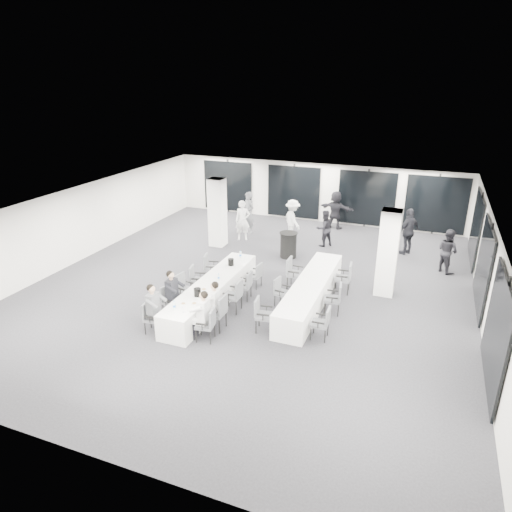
{
  "coord_description": "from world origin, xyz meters",
  "views": [
    {
      "loc": [
        5.17,
        -12.96,
        6.56
      ],
      "look_at": [
        0.21,
        -0.2,
        1.17
      ],
      "focal_mm": 32.0,
      "sensor_mm": 36.0,
      "label": 1
    }
  ],
  "objects_px": {
    "chair_main_left_fourth": "(196,278)",
    "standing_guest_f": "(336,207)",
    "chair_main_left_far": "(210,266)",
    "standing_guest_a": "(243,218)",
    "standing_guest_d": "(409,228)",
    "chair_main_left_second": "(170,299)",
    "banquet_table_main": "(212,293)",
    "chair_main_right_second": "(218,310)",
    "ice_bucket_far": "(231,262)",
    "chair_side_left_far": "(293,271)",
    "standing_guest_c": "(293,217)",
    "chair_main_right_near": "(208,323)",
    "chair_side_left_near": "(262,313)",
    "standing_guest_g": "(248,210)",
    "chair_side_right_near": "(323,321)",
    "chair_main_right_mid": "(235,294)",
    "chair_side_left_mid": "(281,290)",
    "chair_main_left_mid": "(183,287)",
    "standing_guest_h": "(448,248)",
    "standing_guest_e": "(390,223)",
    "chair_main_right_fourth": "(246,284)",
    "chair_main_left_near": "(151,315)",
    "ice_bucket_near": "(197,292)",
    "banquet_table_side": "(311,292)",
    "chair_side_right_mid": "(335,297)",
    "chair_side_right_far": "(345,276)",
    "standing_guest_b": "(324,226)",
    "chair_main_right_far": "(256,274)",
    "cocktail_table": "(288,245)"
  },
  "relations": [
    {
      "from": "ice_bucket_far",
      "to": "standing_guest_d",
      "type": "bearing_deg",
      "value": 45.05
    },
    {
      "from": "chair_main_right_mid",
      "to": "standing_guest_e",
      "type": "xyz_separation_m",
      "value": [
        3.63,
        7.86,
        0.3
      ]
    },
    {
      "from": "banquet_table_side",
      "to": "chair_main_right_mid",
      "type": "xyz_separation_m",
      "value": [
        -1.97,
        -1.31,
        0.2
      ]
    },
    {
      "from": "chair_side_left_far",
      "to": "standing_guest_f",
      "type": "xyz_separation_m",
      "value": [
        -0.06,
        6.84,
        0.41
      ]
    },
    {
      "from": "standing_guest_g",
      "to": "standing_guest_h",
      "type": "distance_m",
      "value": 8.4
    },
    {
      "from": "banquet_table_main",
      "to": "chair_main_right_second",
      "type": "relative_size",
      "value": 4.87
    },
    {
      "from": "standing_guest_a",
      "to": "chair_main_left_fourth",
      "type": "bearing_deg",
      "value": -108.41
    },
    {
      "from": "banquet_table_main",
      "to": "chair_main_right_second",
      "type": "height_order",
      "value": "chair_main_right_second"
    },
    {
      "from": "standing_guest_e",
      "to": "chair_main_left_second",
      "type": "bearing_deg",
      "value": 162.94
    },
    {
      "from": "chair_main_left_mid",
      "to": "chair_side_right_near",
      "type": "relative_size",
      "value": 1.05
    },
    {
      "from": "ice_bucket_far",
      "to": "chair_side_left_far",
      "type": "bearing_deg",
      "value": 18.17
    },
    {
      "from": "chair_main_left_second",
      "to": "banquet_table_side",
      "type": "bearing_deg",
      "value": 136.39
    },
    {
      "from": "chair_side_left_near",
      "to": "standing_guest_e",
      "type": "relative_size",
      "value": 0.55
    },
    {
      "from": "chair_main_right_second",
      "to": "chair_main_right_far",
      "type": "relative_size",
      "value": 1.19
    },
    {
      "from": "chair_main_right_fourth",
      "to": "standing_guest_b",
      "type": "relative_size",
      "value": 0.53
    },
    {
      "from": "chair_main_left_far",
      "to": "chair_main_right_far",
      "type": "xyz_separation_m",
      "value": [
        1.66,
        0.08,
        -0.05
      ]
    },
    {
      "from": "chair_main_left_fourth",
      "to": "standing_guest_g",
      "type": "relative_size",
      "value": 0.44
    },
    {
      "from": "chair_main_left_far",
      "to": "chair_side_right_near",
      "type": "relative_size",
      "value": 1.04
    },
    {
      "from": "chair_main_right_fourth",
      "to": "chair_main_left_mid",
      "type": "bearing_deg",
      "value": 116.54
    },
    {
      "from": "standing_guest_c",
      "to": "standing_guest_e",
      "type": "height_order",
      "value": "standing_guest_c"
    },
    {
      "from": "standing_guest_a",
      "to": "standing_guest_h",
      "type": "distance_m",
      "value": 8.17
    },
    {
      "from": "chair_side_right_near",
      "to": "standing_guest_c",
      "type": "bearing_deg",
      "value": 21.34
    },
    {
      "from": "standing_guest_a",
      "to": "standing_guest_e",
      "type": "bearing_deg",
      "value": -8.29
    },
    {
      "from": "chair_main_right_near",
      "to": "chair_main_right_fourth",
      "type": "height_order",
      "value": "chair_main_right_near"
    },
    {
      "from": "chair_side_left_mid",
      "to": "ice_bucket_far",
      "type": "height_order",
      "value": "ice_bucket_far"
    },
    {
      "from": "chair_side_right_mid",
      "to": "ice_bucket_far",
      "type": "relative_size",
      "value": 4.18
    },
    {
      "from": "standing_guest_e",
      "to": "chair_main_right_fourth",
      "type": "bearing_deg",
      "value": 166.62
    },
    {
      "from": "chair_main_right_mid",
      "to": "chair_side_left_mid",
      "type": "bearing_deg",
      "value": -53.41
    },
    {
      "from": "chair_main_left_fourth",
      "to": "standing_guest_f",
      "type": "bearing_deg",
      "value": 147.67
    },
    {
      "from": "chair_side_right_far",
      "to": "standing_guest_f",
      "type": "bearing_deg",
      "value": 9.14
    },
    {
      "from": "cocktail_table",
      "to": "chair_main_left_far",
      "type": "xyz_separation_m",
      "value": [
        -1.82,
        -3.11,
        0.04
      ]
    },
    {
      "from": "chair_main_left_mid",
      "to": "standing_guest_f",
      "type": "height_order",
      "value": "standing_guest_f"
    },
    {
      "from": "chair_main_right_second",
      "to": "standing_guest_d",
      "type": "xyz_separation_m",
      "value": [
        4.42,
        7.96,
        0.47
      ]
    },
    {
      "from": "banquet_table_side",
      "to": "standing_guest_b",
      "type": "bearing_deg",
      "value": 99.01
    },
    {
      "from": "chair_main_left_near",
      "to": "standing_guest_b",
      "type": "xyz_separation_m",
      "value": [
        2.8,
        8.47,
        0.36
      ]
    },
    {
      "from": "chair_main_right_mid",
      "to": "standing_guest_e",
      "type": "relative_size",
      "value": 0.58
    },
    {
      "from": "standing_guest_c",
      "to": "chair_main_right_near",
      "type": "bearing_deg",
      "value": 139.16
    },
    {
      "from": "chair_main_left_fourth",
      "to": "chair_main_left_far",
      "type": "height_order",
      "value": "chair_main_left_far"
    },
    {
      "from": "chair_side_left_near",
      "to": "standing_guest_g",
      "type": "relative_size",
      "value": 0.45
    },
    {
      "from": "banquet_table_main",
      "to": "banquet_table_side",
      "type": "relative_size",
      "value": 1.0
    },
    {
      "from": "banquet_table_main",
      "to": "chair_side_left_far",
      "type": "bearing_deg",
      "value": 46.0
    },
    {
      "from": "cocktail_table",
      "to": "chair_main_right_near",
      "type": "xyz_separation_m",
      "value": [
        -0.16,
        -6.54,
        0.02
      ]
    },
    {
      "from": "chair_main_left_second",
      "to": "chair_main_right_mid",
      "type": "distance_m",
      "value": 1.9
    },
    {
      "from": "chair_main_left_far",
      "to": "standing_guest_a",
      "type": "bearing_deg",
      "value": 174.47
    },
    {
      "from": "standing_guest_d",
      "to": "chair_main_left_second",
      "type": "bearing_deg",
      "value": -1.98
    },
    {
      "from": "chair_side_right_near",
      "to": "chair_main_right_mid",
      "type": "bearing_deg",
      "value": 77.19
    },
    {
      "from": "chair_main_left_far",
      "to": "standing_guest_d",
      "type": "xyz_separation_m",
      "value": [
        6.09,
        5.15,
        0.51
      ]
    },
    {
      "from": "chair_side_right_far",
      "to": "standing_guest_e",
      "type": "distance_m",
      "value": 5.46
    },
    {
      "from": "chair_main_left_near",
      "to": "ice_bucket_near",
      "type": "height_order",
      "value": "ice_bucket_near"
    },
    {
      "from": "chair_side_right_mid",
      "to": "standing_guest_a",
      "type": "distance_m",
      "value": 7.23
    }
  ]
}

